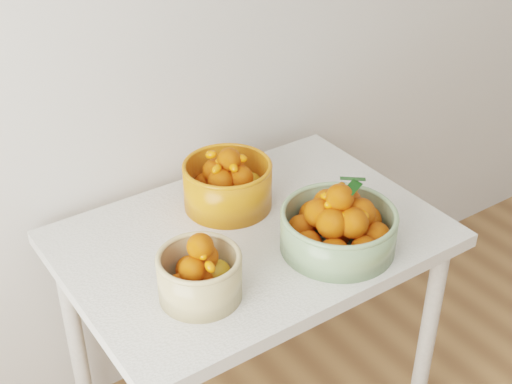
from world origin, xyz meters
TOP-DOWN VIEW (x-y plane):
  - table at (-0.24, 1.60)m, footprint 1.00×0.70m
  - bowl_cream at (-0.49, 1.46)m, footprint 0.26×0.26m
  - bowl_green at (-0.09, 1.42)m, footprint 0.35×0.35m
  - bowl_orange at (-0.22, 1.75)m, footprint 0.28×0.28m

SIDE VIEW (x-z plane):
  - table at x=-0.24m, z-range 0.28..1.03m
  - bowl_cream at x=-0.49m, z-range 0.73..0.90m
  - bowl_green at x=-0.09m, z-range 0.72..0.92m
  - bowl_orange at x=-0.22m, z-range 0.73..0.91m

